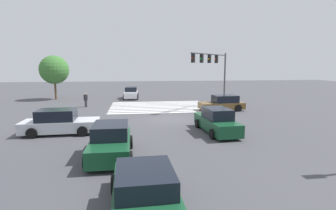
{
  "coord_description": "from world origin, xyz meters",
  "views": [
    {
      "loc": [
        2.81,
        21.36,
        4.44
      ],
      "look_at": [
        0.0,
        0.0,
        1.24
      ],
      "focal_mm": 28.0,
      "sensor_mm": 36.0,
      "label": 1
    }
  ],
  "objects": [
    {
      "name": "tree_corner_a",
      "position": [
        13.23,
        -15.34,
        3.96
      ],
      "size": [
        3.77,
        3.77,
        5.85
      ],
      "color": "brown",
      "rests_on": "ground_plane"
    },
    {
      "name": "car_2",
      "position": [
        3.99,
        8.65,
        0.76
      ],
      "size": [
        2.14,
        4.37,
        1.63
      ],
      "rotation": [
        0.0,
        0.0,
        1.57
      ],
      "color": "#144728",
      "rests_on": "ground_plane"
    },
    {
      "name": "ground_plane",
      "position": [
        0.0,
        0.0,
        0.0
      ],
      "size": [
        113.81,
        113.81,
        0.0
      ],
      "primitive_type": "plane",
      "color": "#47474C"
    },
    {
      "name": "car_1",
      "position": [
        7.71,
        3.63,
        0.75
      ],
      "size": [
        4.92,
        2.32,
        1.63
      ],
      "rotation": [
        0.0,
        0.0,
        3.17
      ],
      "color": "silver",
      "rests_on": "ground_plane"
    },
    {
      "name": "car_4",
      "position": [
        3.17,
        -14.97,
        0.77
      ],
      "size": [
        2.09,
        4.38,
        1.61
      ],
      "rotation": [
        0.0,
        0.0,
        1.54
      ],
      "color": "silver",
      "rests_on": "ground_plane"
    },
    {
      "name": "car_0",
      "position": [
        -2.69,
        4.67,
        0.76
      ],
      "size": [
        2.14,
        4.97,
        1.67
      ],
      "rotation": [
        0.0,
        0.0,
        -1.51
      ],
      "color": "#144728",
      "rests_on": "ground_plane"
    },
    {
      "name": "pedestrian",
      "position": [
        8.03,
        -7.91,
        0.86
      ],
      "size": [
        0.41,
        0.41,
        1.56
      ],
      "rotation": [
        0.0,
        0.0,
        2.36
      ],
      "color": "#38383D",
      "rests_on": "ground_plane"
    },
    {
      "name": "car_5",
      "position": [
        -6.08,
        -3.87,
        0.72
      ],
      "size": [
        4.52,
        2.44,
        1.53
      ],
      "rotation": [
        0.0,
        0.0,
        0.07
      ],
      "color": "brown",
      "rests_on": "ground_plane"
    },
    {
      "name": "car_3",
      "position": [
        2.53,
        13.91,
        0.64
      ],
      "size": [
        2.29,
        4.78,
        1.38
      ],
      "rotation": [
        0.0,
        0.0,
        1.6
      ],
      "color": "#144728",
      "rests_on": "ground_plane"
    },
    {
      "name": "traffic_signal_mast",
      "position": [
        -5.52,
        -5.52,
        4.52
      ],
      "size": [
        5.2,
        5.2,
        5.9
      ],
      "rotation": [
        0.0,
        0.0,
        0.79
      ],
      "color": "#47474C",
      "rests_on": "ground_plane"
    },
    {
      "name": "crosswalk_markings",
      "position": [
        0.0,
        -7.18,
        0.0
      ],
      "size": [
        10.75,
        8.2,
        0.01
      ],
      "rotation": [
        0.0,
        0.0,
        1.57
      ],
      "color": "silver",
      "rests_on": "ground_plane"
    }
  ]
}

